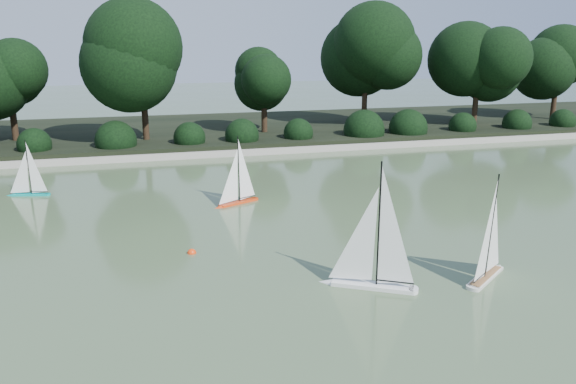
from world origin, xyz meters
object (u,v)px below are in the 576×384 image
at_px(sailboat_teal, 26,186).
at_px(sailboat_orange, 235,193).
at_px(sailboat_white_b, 489,260).
at_px(race_buoy, 192,253).
at_px(sailboat_white_a, 365,267).

bearing_deg(sailboat_teal, sailboat_orange, -23.60).
distance_m(sailboat_white_b, race_buoy, 4.61).
xyz_separation_m(sailboat_orange, race_buoy, (-1.19, -2.63, -0.24)).
distance_m(sailboat_white_b, sailboat_teal, 9.87).
bearing_deg(sailboat_teal, sailboat_white_a, -50.19).
xyz_separation_m(sailboat_white_b, sailboat_orange, (-2.91, 4.73, -0.02)).
bearing_deg(sailboat_white_b, sailboat_orange, 121.57).
bearing_deg(sailboat_white_a, sailboat_white_b, -4.60).
height_order(sailboat_white_b, sailboat_teal, sailboat_white_b).
xyz_separation_m(sailboat_orange, sailboat_teal, (-4.38, 1.92, -0.03)).
xyz_separation_m(sailboat_white_b, sailboat_teal, (-7.29, 6.65, -0.05)).
bearing_deg(sailboat_orange, sailboat_white_b, -58.43).
height_order(sailboat_white_a, sailboat_orange, sailboat_white_a).
bearing_deg(race_buoy, sailboat_white_b, -27.16).
height_order(sailboat_white_b, sailboat_orange, sailboat_white_b).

